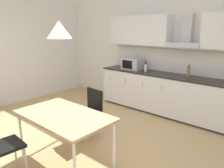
# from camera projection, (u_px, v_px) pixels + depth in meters

# --- Properties ---
(ground_plane) EXTENTS (8.66, 8.36, 0.02)m
(ground_plane) POSITION_uv_depth(u_px,v_px,m) (66.00, 151.00, 3.48)
(ground_plane) COLOR tan
(wall_back) EXTENTS (6.93, 0.10, 2.78)m
(wall_back) POSITION_uv_depth(u_px,v_px,m) (159.00, 50.00, 5.21)
(wall_back) COLOR silver
(wall_back) RESTS_ON ground_plane
(kitchen_counter) EXTENTS (3.88, 0.64, 0.91)m
(kitchen_counter) POSITION_uv_depth(u_px,v_px,m) (178.00, 97.00, 4.73)
(kitchen_counter) COLOR #333333
(kitchen_counter) RESTS_ON ground_plane
(backsplash_tile) EXTENTS (3.86, 0.02, 0.52)m
(backsplash_tile) POSITION_uv_depth(u_px,v_px,m) (186.00, 62.00, 4.76)
(backsplash_tile) COLOR silver
(backsplash_tile) RESTS_ON kitchen_counter
(upper_wall_cabinets) EXTENTS (3.86, 0.40, 0.67)m
(upper_wall_cabinets) POSITION_uv_depth(u_px,v_px,m) (186.00, 31.00, 4.48)
(upper_wall_cabinets) COLOR silver
(microwave) EXTENTS (0.48, 0.35, 0.28)m
(microwave) POSITION_uv_depth(u_px,v_px,m) (133.00, 64.00, 5.36)
(microwave) COLOR #ADADB2
(microwave) RESTS_ON kitchen_counter
(bottle_brown) EXTENTS (0.06, 0.06, 0.26)m
(bottle_brown) POSITION_uv_depth(u_px,v_px,m) (188.00, 72.00, 4.53)
(bottle_brown) COLOR brown
(bottle_brown) RESTS_ON kitchen_counter
(bottle_white) EXTENTS (0.07, 0.07, 0.21)m
(bottle_white) POSITION_uv_depth(u_px,v_px,m) (146.00, 68.00, 5.09)
(bottle_white) COLOR white
(bottle_white) RESTS_ON kitchen_counter
(dining_table) EXTENTS (1.37, 0.80, 0.74)m
(dining_table) POSITION_uv_depth(u_px,v_px,m) (64.00, 118.00, 3.03)
(dining_table) COLOR tan
(dining_table) RESTS_ON ground_plane
(chair_far_left) EXTENTS (0.43, 0.43, 0.87)m
(chair_far_left) POSITION_uv_depth(u_px,v_px,m) (91.00, 108.00, 3.83)
(chair_far_left) COLOR black
(chair_far_left) RESTS_ON ground_plane
(pendant_lamp) EXTENTS (0.32, 0.32, 0.22)m
(pendant_lamp) POSITION_uv_depth(u_px,v_px,m) (59.00, 30.00, 2.73)
(pendant_lamp) COLOR silver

